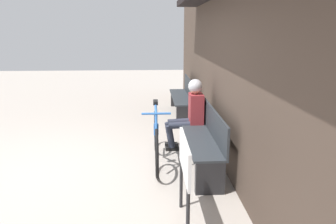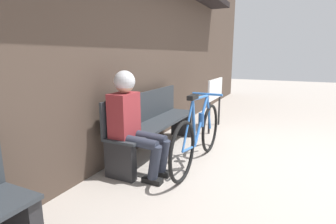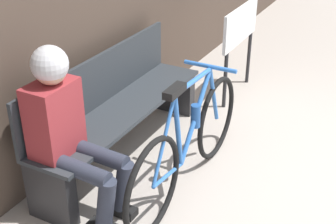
# 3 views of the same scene
# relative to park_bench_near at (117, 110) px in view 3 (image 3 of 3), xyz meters

# --- Properties ---
(park_bench_near) EXTENTS (1.86, 0.42, 0.84)m
(park_bench_near) POSITION_rel_park_bench_near_xyz_m (0.00, 0.00, 0.00)
(park_bench_near) COLOR #2D3338
(park_bench_near) RESTS_ON ground_plane
(bicycle) EXTENTS (1.68, 0.40, 0.90)m
(bicycle) POSITION_rel_park_bench_near_xyz_m (-0.14, -0.69, -0.03)
(bicycle) COLOR black
(bicycle) RESTS_ON ground_plane
(person_seated) EXTENTS (0.34, 0.63, 1.17)m
(person_seated) POSITION_rel_park_bench_near_xyz_m (-0.72, -0.12, 0.27)
(person_seated) COLOR #2D3342
(person_seated) RESTS_ON ground_plane
(signboard) EXTENTS (0.83, 0.04, 0.92)m
(signboard) POSITION_rel_park_bench_near_xyz_m (1.51, -0.44, 0.27)
(signboard) COLOR #232326
(signboard) RESTS_ON ground_plane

